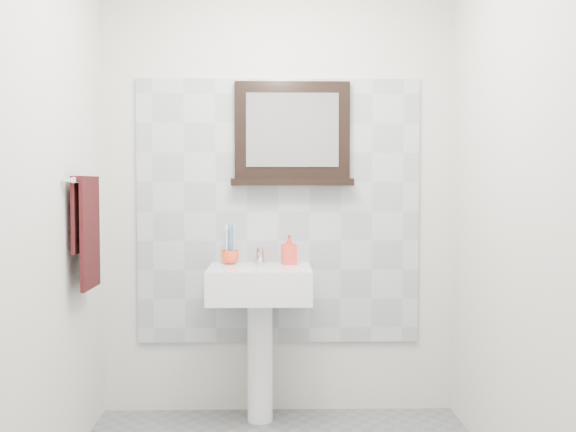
% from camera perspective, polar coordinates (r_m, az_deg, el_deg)
% --- Properties ---
extents(back_wall, '(2.00, 0.01, 2.50)m').
position_cam_1_polar(back_wall, '(3.84, -0.82, 1.89)').
color(back_wall, silver).
rests_on(back_wall, ground).
extents(front_wall, '(2.00, 0.01, 2.50)m').
position_cam_1_polar(front_wall, '(1.64, -0.28, 0.67)').
color(front_wall, silver).
rests_on(front_wall, ground).
extents(left_wall, '(0.01, 2.20, 2.50)m').
position_cam_1_polar(left_wall, '(2.91, -20.78, 1.42)').
color(left_wall, silver).
rests_on(left_wall, ground).
extents(right_wall, '(0.01, 2.20, 2.50)m').
position_cam_1_polar(right_wall, '(2.93, 19.32, 1.45)').
color(right_wall, silver).
rests_on(right_wall, ground).
extents(splashback, '(1.60, 0.02, 1.50)m').
position_cam_1_polar(splashback, '(3.83, -0.82, 0.39)').
color(splashback, '#A6AFB3').
rests_on(splashback, back_wall).
extents(pedestal_sink, '(0.55, 0.44, 0.96)m').
position_cam_1_polar(pedestal_sink, '(3.67, -2.41, -7.16)').
color(pedestal_sink, white).
rests_on(pedestal_sink, ground).
extents(toothbrush_cup, '(0.12, 0.12, 0.08)m').
position_cam_1_polar(toothbrush_cup, '(3.77, -4.92, -3.49)').
color(toothbrush_cup, '#FF491E').
rests_on(toothbrush_cup, pedestal_sink).
extents(toothbrushes, '(0.05, 0.04, 0.21)m').
position_cam_1_polar(toothbrushes, '(3.76, -4.89, -2.21)').
color(toothbrushes, white).
rests_on(toothbrushes, toothbrush_cup).
extents(soap_dispenser, '(0.09, 0.09, 0.17)m').
position_cam_1_polar(soap_dispenser, '(3.75, 0.09, -2.84)').
color(soap_dispenser, '#F91D35').
rests_on(soap_dispenser, pedestal_sink).
extents(framed_mirror, '(0.69, 0.11, 0.58)m').
position_cam_1_polar(framed_mirror, '(3.81, 0.36, 6.76)').
color(framed_mirror, black).
rests_on(framed_mirror, back_wall).
extents(towel_bar, '(0.07, 0.40, 0.03)m').
position_cam_1_polar(towel_bar, '(3.43, -16.85, 2.92)').
color(towel_bar, silver).
rests_on(towel_bar, left_wall).
extents(hand_towel, '(0.06, 0.30, 0.55)m').
position_cam_1_polar(hand_towel, '(3.43, -16.69, -0.60)').
color(hand_towel, black).
rests_on(hand_towel, towel_bar).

